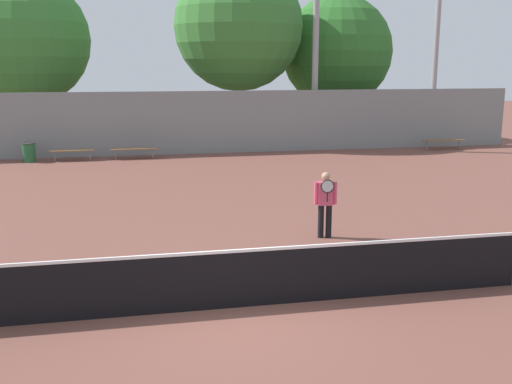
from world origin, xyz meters
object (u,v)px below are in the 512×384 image
Objects in this scene: tennis_net at (232,279)px; light_pole_near_left at (316,9)px; bench_courtside_near at (72,151)px; bench_courtside_far at (134,149)px; tree_green_tall at (337,51)px; trash_bin at (29,152)px; tennis_player at (325,201)px; light_pole_far_right at (438,9)px; tree_green_broad at (25,40)px; tree_dark_dense at (238,26)px; bench_adjacent_court at (443,141)px.

light_pole_near_left reaches higher than tennis_net.
bench_courtside_near is 2.57m from bench_courtside_far.
bench_courtside_far is at bearing -0.00° from bench_courtside_near.
tree_green_tall is (2.52, 4.23, -1.82)m from light_pole_near_left.
trash_bin is at bearing -173.03° from light_pole_near_left.
tennis_player reaches higher than bench_courtside_far.
tennis_player is (2.82, 3.67, 0.36)m from tennis_net.
tennis_player is at bearing -106.02° from light_pole_near_left.
tree_green_tall is (6.73, 18.90, 3.79)m from tennis_player.
light_pole_far_right reaches higher than tree_green_broad.
trash_bin is at bearing 178.55° from bench_courtside_near.
trash_bin is (-5.82, 16.77, -0.12)m from tennis_net.
tree_dark_dense is at bearing 79.67° from tennis_net.
tree_green_broad is (-4.93, 5.14, 4.71)m from bench_courtside_far.
tree_green_tall is 16.02m from tree_green_broad.
tennis_player is 20.42m from tree_green_tall.
tennis_net is at bearing -84.83° from bench_courtside_far.
tree_green_broad is at bearing -177.45° from tree_green_tall.
tennis_net reaches higher than trash_bin.
tennis_net is at bearing -76.27° from bench_courtside_near.
tennis_player is 18.12m from tree_dark_dense.
bench_courtside_far is at bearing 95.17° from tennis_net.
light_pole_far_right is 9.69m from tree_dark_dense.
tennis_player is 16.57m from bench_adjacent_court.
bench_courtside_far is 8.77m from tree_dark_dense.
light_pole_near_left is 14.00m from tree_green_broad.
bench_courtside_near is 17.09m from bench_adjacent_court.
tree_dark_dense is at bearing 96.07° from tennis_player.
tree_green_tall reaches higher than trash_bin.
tree_green_tall is (9.55, 22.58, 4.15)m from tennis_net.
tennis_net reaches higher than bench_courtside_near.
tennis_net is 22.07m from tree_dark_dense.
trash_bin is 11.89m from tree_dark_dense.
light_pole_near_left is (8.55, 1.61, 6.07)m from bench_courtside_far.
light_pole_near_left is 6.01m from light_pole_far_right.
trash_bin is at bearing -176.04° from light_pole_far_right.
light_pole_near_left is at bearing -40.51° from tree_dark_dense.
tree_green_tall is (11.07, 5.85, 4.25)m from bench_courtside_far.
light_pole_near_left is at bearing 6.97° from trash_bin.
light_pole_far_right is at bearing -52.29° from tree_green_tall.
tennis_net is 5.07× the size of bench_adjacent_court.
bench_adjacent_court is at bearing 0.00° from bench_courtside_far.
tennis_player is at bearing -56.59° from trash_bin.
tennis_net is at bearing -112.93° from tree_green_tall.
tree_green_broad reaches higher than bench_adjacent_court.
bench_courtside_far is 8.54m from tree_green_broad.
light_pole_far_right is (17.12, 1.35, 6.16)m from bench_courtside_near.
tennis_player reaches higher than bench_adjacent_court.
tree_green_tall is at bearing 59.22° from light_pole_near_left.
bench_adjacent_court is (13.01, 16.73, -0.10)m from tennis_net.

